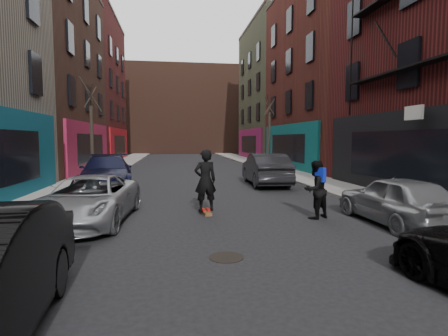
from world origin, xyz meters
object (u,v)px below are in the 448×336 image
object	(u,v)px
parked_right_end	(265,169)
skateboard	(205,212)
tree_right_far	(269,124)
pedestrian	(315,189)
skateboarder	(205,180)
parked_right_far	(397,200)
tree_left_far	(91,121)
parked_left_far	(89,199)
parked_left_end	(107,172)
manhole	(226,257)

from	to	relation	value
parked_right_end	skateboard	world-z (taller)	parked_right_end
tree_right_far	pedestrian	world-z (taller)	tree_right_far
skateboarder	tree_right_far	bearing A→B (deg)	-122.15
parked_right_far	pedestrian	size ratio (longest dim) A/B	2.34
parked_right_far	tree_left_far	bearing A→B (deg)	-50.33
parked_left_far	skateboarder	world-z (taller)	skateboarder
parked_right_far	skateboarder	world-z (taller)	skateboarder
parked_left_far	parked_left_end	bearing A→B (deg)	100.38
parked_right_end	parked_right_far	bearing A→B (deg)	101.80
tree_right_far	parked_left_far	xyz separation A→B (m)	(-10.09, -17.20, -2.87)
tree_right_far	skateboarder	xyz separation A→B (m)	(-6.72, -16.55, -2.46)
parked_right_far	parked_right_end	distance (m)	8.76
parked_left_far	parked_right_end	distance (m)	10.08
pedestrian	manhole	bearing A→B (deg)	17.40
tree_left_far	skateboarder	xyz separation A→B (m)	(5.68, -10.55, -2.31)
pedestrian	parked_right_end	bearing A→B (deg)	-120.49
skateboard	manhole	xyz separation A→B (m)	(0.03, -4.13, -0.04)
parked_right_end	skateboarder	xyz separation A→B (m)	(-3.72, -6.52, 0.26)
parked_right_far	parked_left_end	bearing A→B (deg)	-42.44
tree_left_far	skateboard	world-z (taller)	tree_left_far
tree_left_far	pedestrian	bearing A→B (deg)	-52.75
parked_left_end	skateboard	size ratio (longest dim) A/B	6.94
parked_left_end	parked_right_far	bearing A→B (deg)	-48.66
parked_left_far	parked_left_end	distance (m)	6.75
parked_left_far	pedestrian	bearing A→B (deg)	0.38
parked_left_far	skateboarder	bearing A→B (deg)	15.25
parked_left_far	parked_right_far	size ratio (longest dim) A/B	1.17
parked_right_end	parked_left_end	bearing A→B (deg)	5.94
tree_left_far	tree_right_far	bearing A→B (deg)	25.82
tree_left_far	parked_right_end	bearing A→B (deg)	-23.24
tree_left_far	parked_left_far	bearing A→B (deg)	-78.34
tree_right_far	parked_left_far	bearing A→B (deg)	-120.39
parked_left_far	skateboard	world-z (taller)	parked_left_far
tree_left_far	parked_left_far	xyz separation A→B (m)	(2.31, -11.20, -2.72)
tree_left_far	pedestrian	size ratio (longest dim) A/B	3.75
manhole	parked_right_far	bearing A→B (deg)	21.41
tree_right_far	skateboard	world-z (taller)	tree_right_far
skateboarder	manhole	size ratio (longest dim) A/B	2.78
parked_left_end	pedestrian	bearing A→B (deg)	-51.58
tree_right_far	parked_right_far	size ratio (longest dim) A/B	1.67
parked_left_end	parked_right_end	world-z (taller)	parked_right_end
pedestrian	tree_right_far	bearing A→B (deg)	-127.79
parked_right_end	pedestrian	xyz separation A→B (m)	(-0.54, -7.62, 0.06)
tree_left_far	parked_left_end	bearing A→B (deg)	-70.39
tree_left_far	parked_right_end	world-z (taller)	tree_left_far
tree_right_far	parked_left_far	size ratio (longest dim) A/B	1.43
parked_right_end	skateboard	distance (m)	7.54
parked_left_end	parked_right_far	size ratio (longest dim) A/B	1.37
skateboard	skateboarder	size ratio (longest dim) A/B	0.41
skateboard	pedestrian	bearing A→B (deg)	-29.21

